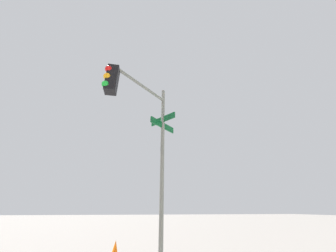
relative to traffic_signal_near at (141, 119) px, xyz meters
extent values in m
cylinder|color=slate|center=(-0.71, -0.63, -1.07)|extent=(0.12, 0.12, 5.27)
cylinder|color=slate|center=(0.04, 0.03, 1.16)|extent=(1.56, 1.41, 0.09)
cube|color=black|center=(0.79, 0.70, 0.71)|extent=(0.28, 0.28, 0.80)
sphere|color=red|center=(0.90, 0.80, 0.96)|extent=(0.18, 0.18, 0.18)
sphere|color=orange|center=(0.90, 0.80, 0.71)|extent=(0.18, 0.18, 0.18)
sphere|color=green|center=(0.90, 0.80, 0.46)|extent=(0.18, 0.18, 0.18)
cube|color=#0F5128|center=(-0.71, -0.63, 0.18)|extent=(0.85, 0.76, 0.20)
cube|color=#0F5128|center=(-0.71, -0.63, 0.40)|extent=(0.70, 0.77, 0.20)
camera|label=1|loc=(-0.10, 4.25, -2.29)|focal=18.03mm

